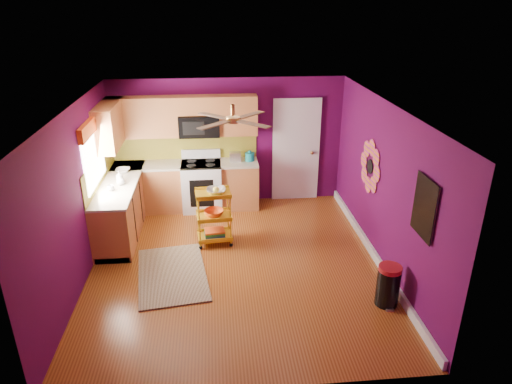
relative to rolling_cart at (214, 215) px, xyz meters
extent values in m
plane|color=brown|center=(0.32, -0.73, -0.53)|extent=(5.00, 5.00, 0.00)
cube|color=#4E0941|center=(0.32, 1.77, 0.72)|extent=(4.50, 0.04, 2.50)
cube|color=#4E0941|center=(0.32, -3.23, 0.72)|extent=(4.50, 0.04, 2.50)
cube|color=#4E0941|center=(-1.93, -0.73, 0.72)|extent=(0.04, 5.00, 2.50)
cube|color=#4E0941|center=(2.57, -0.73, 0.72)|extent=(0.04, 5.00, 2.50)
cube|color=silver|center=(0.32, -0.73, 1.97)|extent=(4.50, 5.00, 0.04)
cube|color=white|center=(2.54, -0.73, -0.46)|extent=(0.05, 4.90, 0.14)
cube|color=#9B552A|center=(-1.63, 0.62, -0.08)|extent=(0.60, 2.30, 0.90)
cube|color=#9B552A|center=(-0.53, 1.47, -0.08)|extent=(2.80, 0.60, 0.90)
cube|color=beige|center=(-1.63, 0.62, 0.39)|extent=(0.63, 2.30, 0.04)
cube|color=beige|center=(-0.53, 1.47, 0.39)|extent=(2.80, 0.63, 0.04)
cube|color=black|center=(-1.63, 0.62, -0.48)|extent=(0.54, 2.30, 0.10)
cube|color=black|center=(-0.53, 1.47, -0.48)|extent=(2.80, 0.54, 0.10)
cube|color=white|center=(-0.23, 1.44, -0.07)|extent=(0.76, 0.66, 0.92)
cube|color=black|center=(-0.23, 1.44, 0.39)|extent=(0.76, 0.62, 0.03)
cube|color=white|center=(-0.23, 1.72, 0.51)|extent=(0.76, 0.06, 0.18)
cube|color=black|center=(-0.23, 1.12, -0.08)|extent=(0.45, 0.02, 0.55)
cube|color=#9B552A|center=(-1.27, 1.61, 1.29)|extent=(1.32, 0.33, 0.75)
cube|color=#9B552A|center=(0.51, 1.61, 1.29)|extent=(0.72, 0.33, 0.75)
cube|color=#9B552A|center=(-0.23, 1.61, 1.50)|extent=(0.76, 0.33, 0.34)
cube|color=#9B552A|center=(-1.77, 1.12, 1.29)|extent=(0.33, 1.30, 0.75)
cube|color=black|center=(-0.23, 1.57, 1.12)|extent=(0.76, 0.38, 0.40)
cube|color=olive|center=(-0.53, 1.76, 0.66)|extent=(2.80, 0.01, 0.51)
cube|color=olive|center=(-1.92, 0.62, 0.66)|extent=(0.01, 2.30, 0.51)
cube|color=white|center=(-1.91, 0.32, 1.02)|extent=(0.03, 1.20, 1.00)
cube|color=#D94B13|center=(-1.88, 0.32, 1.49)|extent=(0.08, 1.35, 0.22)
cube|color=white|center=(1.67, 1.75, 0.49)|extent=(0.85, 0.04, 2.05)
cube|color=white|center=(1.67, 1.73, 0.49)|extent=(0.95, 0.02, 2.15)
sphere|color=#BF8C3F|center=(1.99, 1.69, 0.47)|extent=(0.07, 0.07, 0.07)
cylinder|color=black|center=(2.55, -0.13, 0.82)|extent=(0.01, 0.24, 0.24)
cube|color=#1C9DB7|center=(2.55, -2.13, 1.02)|extent=(0.03, 0.52, 0.72)
cube|color=black|center=(2.53, -2.13, 1.02)|extent=(0.01, 0.56, 0.76)
cylinder|color=#BF8C3F|center=(0.32, -0.53, 1.89)|extent=(0.06, 0.06, 0.16)
cylinder|color=#BF8C3F|center=(0.32, -0.53, 1.75)|extent=(0.20, 0.20, 0.08)
cube|color=#4C2D19|center=(0.59, -0.26, 1.75)|extent=(0.47, 0.47, 0.01)
cube|color=#4C2D19|center=(0.05, -0.26, 1.75)|extent=(0.47, 0.47, 0.01)
cube|color=#4C2D19|center=(0.05, -0.80, 1.75)|extent=(0.47, 0.47, 0.01)
cube|color=#4C2D19|center=(0.59, -0.80, 1.75)|extent=(0.47, 0.47, 0.01)
cube|color=#321F10|center=(-0.67, -0.92, -0.52)|extent=(1.21, 1.74, 0.02)
cylinder|color=gold|center=(-0.25, -0.20, -0.05)|extent=(0.03, 0.03, 0.89)
cylinder|color=gold|center=(0.26, -0.16, -0.05)|extent=(0.03, 0.03, 0.89)
cylinder|color=gold|center=(-0.28, 0.15, -0.05)|extent=(0.03, 0.03, 0.89)
cylinder|color=gold|center=(0.23, 0.20, -0.05)|extent=(0.03, 0.03, 0.89)
sphere|color=black|center=(-0.25, -0.20, -0.50)|extent=(0.06, 0.06, 0.06)
sphere|color=black|center=(0.26, -0.16, -0.50)|extent=(0.06, 0.06, 0.06)
sphere|color=black|center=(-0.28, 0.15, -0.50)|extent=(0.06, 0.06, 0.06)
sphere|color=black|center=(0.23, 0.20, -0.50)|extent=(0.06, 0.06, 0.06)
cube|color=gold|center=(-0.01, 0.00, 0.38)|extent=(0.61, 0.47, 0.03)
cube|color=gold|center=(-0.01, 0.00, -0.03)|extent=(0.61, 0.47, 0.03)
cube|color=gold|center=(-0.01, 0.00, -0.41)|extent=(0.61, 0.47, 0.03)
imported|color=beige|center=(0.04, 0.00, 0.43)|extent=(0.34, 0.34, 0.08)
sphere|color=yellow|center=(0.04, 0.00, 0.45)|extent=(0.10, 0.10, 0.10)
imported|color=#D94B13|center=(-0.01, 0.00, 0.03)|extent=(0.35, 0.35, 0.10)
cube|color=navy|center=(-0.01, 0.00, -0.37)|extent=(0.36, 0.28, 0.04)
cube|color=#267233|center=(-0.01, 0.00, -0.33)|extent=(0.36, 0.28, 0.04)
cube|color=#D94B13|center=(-0.01, 0.00, -0.30)|extent=(0.36, 0.28, 0.03)
cylinder|color=black|center=(2.31, -1.92, -0.27)|extent=(0.34, 0.34, 0.53)
cylinder|color=#A1171B|center=(2.31, -1.92, 0.03)|extent=(0.31, 0.31, 0.06)
cube|color=beige|center=(2.31, -2.07, -0.52)|extent=(0.11, 0.06, 0.03)
cylinder|color=#128288|center=(0.72, 1.51, 0.49)|extent=(0.18, 0.18, 0.16)
sphere|color=#128288|center=(0.72, 1.51, 0.59)|extent=(0.06, 0.06, 0.06)
cube|color=beige|center=(0.44, 1.50, 0.50)|extent=(0.22, 0.15, 0.18)
imported|color=#EA3F72|center=(-1.61, 0.61, 0.51)|extent=(0.09, 0.10, 0.21)
imported|color=white|center=(-1.57, 0.48, 0.49)|extent=(0.14, 0.14, 0.18)
imported|color=white|center=(-1.64, 1.11, 0.44)|extent=(0.25, 0.25, 0.06)
imported|color=white|center=(-1.69, 0.24, 0.45)|extent=(0.11, 0.11, 0.09)
camera|label=1|loc=(0.05, -6.89, 3.36)|focal=32.00mm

